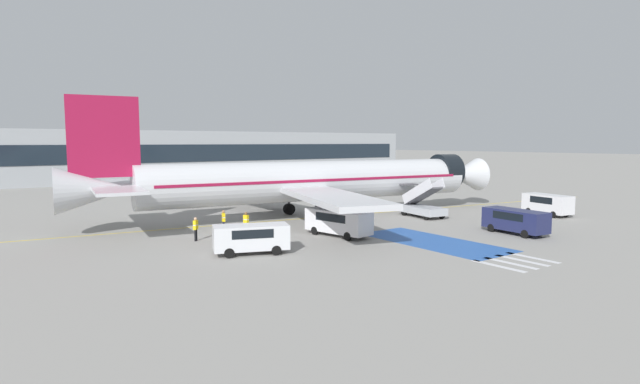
{
  "coord_description": "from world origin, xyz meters",
  "views": [
    {
      "loc": [
        -26.18,
        -38.07,
        7.25
      ],
      "look_at": [
        0.56,
        -1.19,
        2.66
      ],
      "focal_mm": 28.0,
      "sensor_mm": 36.0,
      "label": 1
    }
  ],
  "objects_px": {
    "fuel_tanker": "(174,189)",
    "ground_crew_1": "(224,219)",
    "service_van_2": "(251,236)",
    "ground_crew_0": "(246,222)",
    "airliner": "(311,181)",
    "ground_crew_2": "(196,227)",
    "terminal_building": "(172,155)",
    "service_van_0": "(515,219)",
    "service_van_3": "(547,203)",
    "service_van_1": "(338,221)",
    "boarding_stairs_forward": "(422,207)"
  },
  "relations": [
    {
      "from": "service_van_1",
      "to": "service_van_3",
      "type": "height_order",
      "value": "service_van_3"
    },
    {
      "from": "boarding_stairs_forward",
      "to": "service_van_0",
      "type": "distance_m",
      "value": 10.51
    },
    {
      "from": "boarding_stairs_forward",
      "to": "ground_crew_0",
      "type": "relative_size",
      "value": 3.0
    },
    {
      "from": "service_van_0",
      "to": "service_van_2",
      "type": "xyz_separation_m",
      "value": [
        -20.25,
        5.96,
        -0.02
      ]
    },
    {
      "from": "boarding_stairs_forward",
      "to": "ground_crew_0",
      "type": "xyz_separation_m",
      "value": [
        -18.21,
        1.61,
        0.08
      ]
    },
    {
      "from": "service_van_2",
      "to": "ground_crew_0",
      "type": "relative_size",
      "value": 2.84
    },
    {
      "from": "fuel_tanker",
      "to": "service_van_1",
      "type": "distance_m",
      "value": 27.45
    },
    {
      "from": "airliner",
      "to": "fuel_tanker",
      "type": "bearing_deg",
      "value": -151.48
    },
    {
      "from": "ground_crew_0",
      "to": "terminal_building",
      "type": "height_order",
      "value": "terminal_building"
    },
    {
      "from": "fuel_tanker",
      "to": "ground_crew_1",
      "type": "height_order",
      "value": "fuel_tanker"
    },
    {
      "from": "fuel_tanker",
      "to": "ground_crew_1",
      "type": "distance_m",
      "value": 20.73
    },
    {
      "from": "service_van_2",
      "to": "service_van_1",
      "type": "bearing_deg",
      "value": -59.33
    },
    {
      "from": "boarding_stairs_forward",
      "to": "service_van_0",
      "type": "height_order",
      "value": "boarding_stairs_forward"
    },
    {
      "from": "fuel_tanker",
      "to": "service_van_2",
      "type": "relative_size",
      "value": 2.0
    },
    {
      "from": "ground_crew_0",
      "to": "ground_crew_2",
      "type": "xyz_separation_m",
      "value": [
        -4.11,
        0.02,
        -0.04
      ]
    },
    {
      "from": "service_van_2",
      "to": "ground_crew_0",
      "type": "height_order",
      "value": "service_van_2"
    },
    {
      "from": "ground_crew_2",
      "to": "service_van_2",
      "type": "bearing_deg",
      "value": -119.79
    },
    {
      "from": "service_van_2",
      "to": "service_van_3",
      "type": "xyz_separation_m",
      "value": [
        31.82,
        -2.04,
        0.09
      ]
    },
    {
      "from": "service_van_0",
      "to": "terminal_building",
      "type": "bearing_deg",
      "value": -83.65
    },
    {
      "from": "service_van_3",
      "to": "ground_crew_0",
      "type": "bearing_deg",
      "value": 173.46
    },
    {
      "from": "airliner",
      "to": "service_van_1",
      "type": "xyz_separation_m",
      "value": [
        -3.6,
        -8.79,
        -2.32
      ]
    },
    {
      "from": "service_van_3",
      "to": "ground_crew_0",
      "type": "relative_size",
      "value": 2.71
    },
    {
      "from": "fuel_tanker",
      "to": "ground_crew_1",
      "type": "relative_size",
      "value": 5.82
    },
    {
      "from": "service_van_1",
      "to": "service_van_3",
      "type": "distance_m",
      "value": 23.71
    },
    {
      "from": "service_van_0",
      "to": "ground_crew_2",
      "type": "height_order",
      "value": "service_van_0"
    },
    {
      "from": "airliner",
      "to": "fuel_tanker",
      "type": "relative_size",
      "value": 4.18
    },
    {
      "from": "fuel_tanker",
      "to": "service_van_2",
      "type": "distance_m",
      "value": 29.25
    },
    {
      "from": "fuel_tanker",
      "to": "service_van_3",
      "type": "xyz_separation_m",
      "value": [
        26.64,
        -30.83,
        -0.53
      ]
    },
    {
      "from": "service_van_0",
      "to": "service_van_1",
      "type": "height_order",
      "value": "service_van_1"
    },
    {
      "from": "service_van_0",
      "to": "ground_crew_2",
      "type": "distance_m",
      "value": 24.7
    },
    {
      "from": "airliner",
      "to": "service_van_0",
      "type": "relative_size",
      "value": 8.2
    },
    {
      "from": "service_van_0",
      "to": "terminal_building",
      "type": "relative_size",
      "value": 0.05
    },
    {
      "from": "ground_crew_0",
      "to": "ground_crew_1",
      "type": "bearing_deg",
      "value": -176.89
    },
    {
      "from": "airliner",
      "to": "service_van_2",
      "type": "xyz_separation_m",
      "value": [
        -11.98,
        -10.32,
        -2.39
      ]
    },
    {
      "from": "airliner",
      "to": "service_van_2",
      "type": "height_order",
      "value": "airliner"
    },
    {
      "from": "service_van_0",
      "to": "terminal_building",
      "type": "height_order",
      "value": "terminal_building"
    },
    {
      "from": "boarding_stairs_forward",
      "to": "ground_crew_1",
      "type": "bearing_deg",
      "value": 177.04
    },
    {
      "from": "fuel_tanker",
      "to": "ground_crew_0",
      "type": "xyz_separation_m",
      "value": [
        -2.35,
        -22.65,
        -0.72
      ]
    },
    {
      "from": "service_van_1",
      "to": "ground_crew_2",
      "type": "xyz_separation_m",
      "value": [
        -9.65,
        4.63,
        -0.2
      ]
    },
    {
      "from": "boarding_stairs_forward",
      "to": "ground_crew_1",
      "type": "relative_size",
      "value": 3.07
    },
    {
      "from": "boarding_stairs_forward",
      "to": "service_van_3",
      "type": "xyz_separation_m",
      "value": [
        10.78,
        -6.57,
        0.27
      ]
    },
    {
      "from": "airliner",
      "to": "fuel_tanker",
      "type": "height_order",
      "value": "airliner"
    },
    {
      "from": "terminal_building",
      "to": "service_van_0",
      "type": "bearing_deg",
      "value": -88.92
    },
    {
      "from": "boarding_stairs_forward",
      "to": "ground_crew_1",
      "type": "distance_m",
      "value": 19.47
    },
    {
      "from": "ground_crew_0",
      "to": "fuel_tanker",
      "type": "bearing_deg",
      "value": 155.26
    },
    {
      "from": "boarding_stairs_forward",
      "to": "service_van_1",
      "type": "bearing_deg",
      "value": -158.4
    },
    {
      "from": "ground_crew_0",
      "to": "airliner",
      "type": "bearing_deg",
      "value": 95.78
    },
    {
      "from": "ground_crew_1",
      "to": "service_van_1",
      "type": "bearing_deg",
      "value": 57.97
    },
    {
      "from": "ground_crew_0",
      "to": "terminal_building",
      "type": "xyz_separation_m",
      "value": [
        16.02,
        61.95,
        3.61
      ]
    },
    {
      "from": "service_van_2",
      "to": "ground_crew_1",
      "type": "distance_m",
      "value": 8.55
    }
  ]
}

